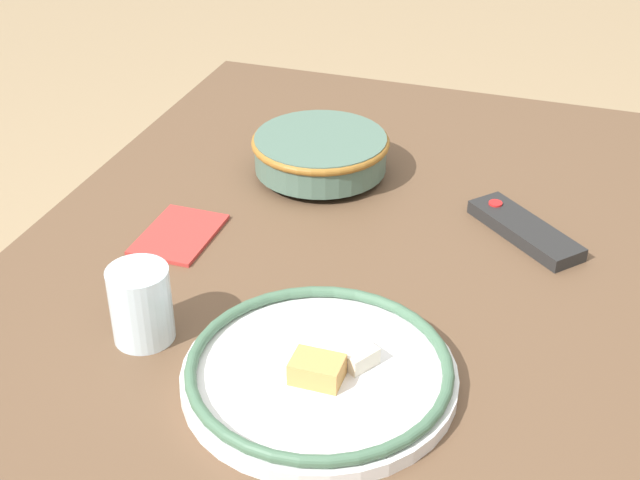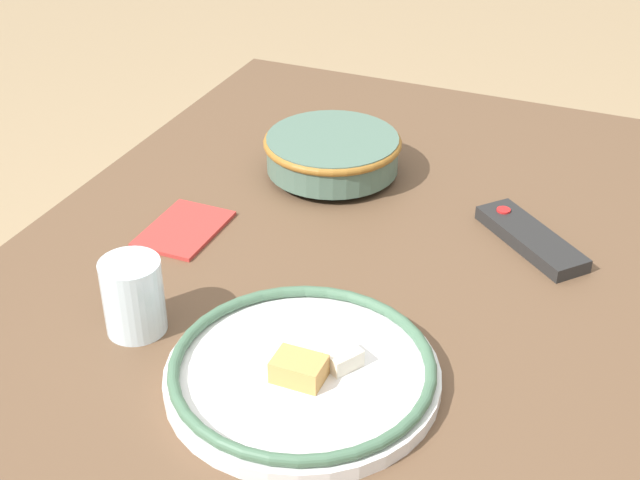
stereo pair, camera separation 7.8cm
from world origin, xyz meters
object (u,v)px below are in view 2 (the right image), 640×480
food_plate (303,372)px  tv_remote (530,238)px  drinking_glass (133,296)px  noodle_bowl (332,152)px

food_plate → tv_remote: food_plate is taller
food_plate → drinking_glass: drinking_glass is taller
noodle_bowl → drinking_glass: size_ratio=2.27×
tv_remote → drinking_glass: drinking_glass is taller
food_plate → drinking_glass: 0.23m
food_plate → tv_remote: size_ratio=1.73×
drinking_glass → food_plate: bearing=86.9°
tv_remote → food_plate: bearing=-163.1°
tv_remote → drinking_glass: (0.39, -0.41, 0.04)m
noodle_bowl → tv_remote: (0.09, 0.34, -0.03)m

